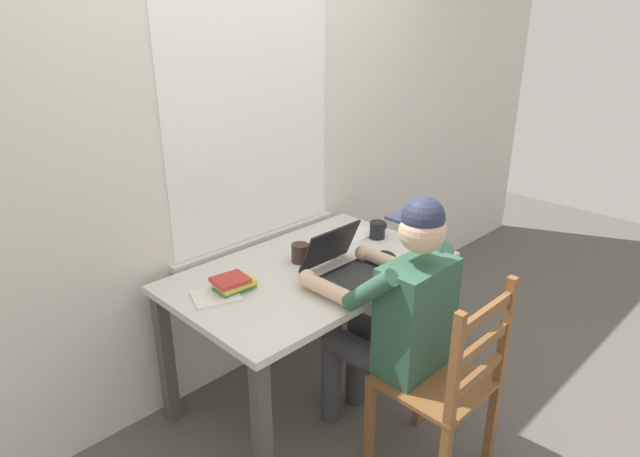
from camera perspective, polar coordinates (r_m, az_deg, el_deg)
The scene contains 13 objects.
ground_plane at distance 3.06m, azimuth -0.85°, elevation -16.98°, with size 8.00×8.00×0.00m, color #56514C.
back_wall at distance 2.82m, azimuth -8.06°, elevation 9.02°, with size 6.00×0.08×2.60m.
desk at distance 2.69m, azimuth -0.93°, elevation -6.04°, with size 1.35×0.83×0.75m.
seated_person at distance 2.42m, azimuth 7.88°, elevation -8.75°, with size 0.50×0.60×1.25m.
wooden_chair at distance 2.42m, azimuth 13.06°, elevation -15.63°, with size 0.42×0.42×0.95m.
laptop at distance 2.57m, azimuth 2.60°, elevation -3.79°, with size 0.33×0.32×0.22m.
computer_mouse at distance 2.77m, azimuth 7.05°, elevation -2.74°, with size 0.06×0.10×0.03m, color black.
coffee_mug_white at distance 2.76m, azimuth 1.53°, elevation -2.03°, with size 0.12×0.09×0.09m.
coffee_mug_dark at distance 3.00m, azimuth 6.06°, elevation -0.13°, with size 0.12×0.08×0.09m.
coffee_mug_spare at distance 2.70m, azimuth -2.05°, elevation -2.56°, with size 0.13×0.09×0.09m.
book_stack_main at distance 2.46m, azimuth -9.07°, elevation -5.74°, with size 0.19×0.15×0.07m.
paper_pile_near_laptop at distance 2.44m, azimuth -10.87°, elevation -6.97°, with size 0.20×0.17×0.01m, color silver.
paper_pile_back_corner at distance 3.05m, azimuth 3.53°, elevation -0.51°, with size 0.22×0.19×0.01m, color white.
Camera 1 is at (-1.65, -1.71, 1.92)m, focal length 30.53 mm.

